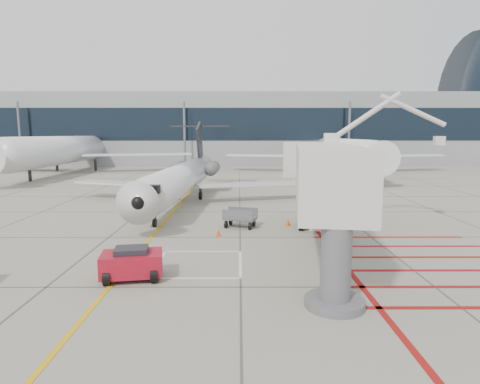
{
  "coord_description": "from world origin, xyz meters",
  "views": [
    {
      "loc": [
        -0.06,
        -19.71,
        6.25
      ],
      "look_at": [
        0.0,
        6.0,
        2.5
      ],
      "focal_mm": 30.0,
      "sensor_mm": 36.0,
      "label": 1
    }
  ],
  "objects": [
    {
      "name": "ground_plane",
      "position": [
        0.0,
        0.0,
        0.0
      ],
      "size": [
        260.0,
        260.0,
        0.0
      ],
      "primitive_type": "plane",
      "color": "gray",
      "rests_on": "ground"
    },
    {
      "name": "regional_jet",
      "position": [
        -5.4,
        13.42,
        3.71
      ],
      "size": [
        24.02,
        29.53,
        7.41
      ],
      "primitive_type": null,
      "rotation": [
        0.0,
        0.0,
        -0.06
      ],
      "color": "silver",
      "rests_on": "ground_plane"
    },
    {
      "name": "jet_bridge",
      "position": [
        4.28,
        0.59,
        3.79
      ],
      "size": [
        11.41,
        19.98,
        7.58
      ],
      "primitive_type": null,
      "rotation": [
        0.0,
        0.0,
        -0.13
      ],
      "color": "silver",
      "rests_on": "ground_plane"
    },
    {
      "name": "pushback_tug",
      "position": [
        -4.7,
        -3.03,
        0.74
      ],
      "size": [
        2.78,
        1.98,
        1.49
      ],
      "primitive_type": null,
      "rotation": [
        0.0,
        0.0,
        0.16
      ],
      "color": "#A81023",
      "rests_on": "ground_plane"
    },
    {
      "name": "baggage_cart",
      "position": [
        0.01,
        6.65,
        0.67
      ],
      "size": [
        2.41,
        1.9,
        1.33
      ],
      "primitive_type": null,
      "rotation": [
        0.0,
        0.0,
        -0.3
      ],
      "color": "#55565A",
      "rests_on": "ground_plane"
    },
    {
      "name": "ground_power_unit",
      "position": [
        5.92,
        5.97,
        1.0
      ],
      "size": [
        2.84,
        2.16,
        1.99
      ],
      "primitive_type": null,
      "rotation": [
        0.0,
        0.0,
        -0.31
      ],
      "color": "silver",
      "rests_on": "ground_plane"
    },
    {
      "name": "cone_nose",
      "position": [
        -1.34,
        4.32,
        0.22
      ],
      "size": [
        0.32,
        0.32,
        0.44
      ],
      "primitive_type": "cone",
      "color": "#F1410C",
      "rests_on": "ground_plane"
    },
    {
      "name": "cone_side",
      "position": [
        3.3,
        7.16,
        0.25
      ],
      "size": [
        0.36,
        0.36,
        0.49
      ],
      "primitive_type": "cone",
      "color": "#FF460D",
      "rests_on": "ground_plane"
    },
    {
      "name": "terminal_building",
      "position": [
        10.0,
        70.0,
        7.0
      ],
      "size": [
        180.0,
        28.0,
        14.0
      ],
      "primitive_type": "cube",
      "color": "gray",
      "rests_on": "ground_plane"
    },
    {
      "name": "terminal_glass_band",
      "position": [
        10.0,
        55.95,
        8.0
      ],
      "size": [
        180.0,
        0.1,
        6.0
      ],
      "primitive_type": "cube",
      "color": "black",
      "rests_on": "ground_plane"
    },
    {
      "name": "bg_aircraft_b",
      "position": [
        -27.68,
        46.0,
        6.53
      ],
      "size": [
        39.16,
        43.51,
        13.05
      ],
      "primitive_type": null,
      "color": "silver",
      "rests_on": "ground_plane"
    },
    {
      "name": "bg_aircraft_c",
      "position": [
        16.17,
        46.0,
        6.11
      ],
      "size": [
        36.64,
        40.71,
        12.21
      ],
      "primitive_type": null,
      "color": "silver",
      "rests_on": "ground_plane"
    }
  ]
}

